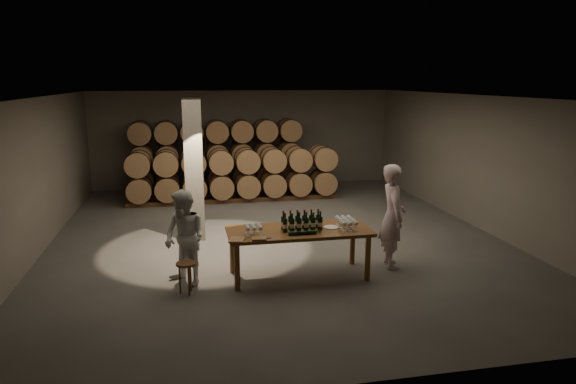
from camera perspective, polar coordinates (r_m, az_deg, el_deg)
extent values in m
plane|color=#514E4C|center=(11.96, -1.43, -4.95)|extent=(12.00, 12.00, 0.00)
plane|color=#605E59|center=(11.41, -1.52, 10.57)|extent=(12.00, 12.00, 0.00)
plane|color=slate|center=(17.46, -4.91, 5.92)|extent=(10.00, 0.00, 10.00)
plane|color=slate|center=(5.93, 8.71, -7.16)|extent=(10.00, 0.00, 10.00)
plane|color=slate|center=(11.81, -26.13, 1.54)|extent=(0.00, 12.00, 12.00)
plane|color=slate|center=(13.37, 20.17, 3.19)|extent=(0.00, 12.00, 12.00)
cube|color=gray|center=(11.61, -10.44, 2.45)|extent=(0.40, 0.40, 3.20)
cylinder|color=brown|center=(8.92, -5.68, -8.33)|extent=(0.10, 0.10, 0.84)
cylinder|color=brown|center=(9.43, 8.85, -7.26)|extent=(0.10, 0.10, 0.84)
cylinder|color=brown|center=(9.73, -6.20, -6.55)|extent=(0.10, 0.10, 0.84)
cylinder|color=brown|center=(10.19, 7.19, -5.68)|extent=(0.10, 0.10, 0.84)
cube|color=brown|center=(9.36, 1.21, -4.36)|extent=(2.60, 1.10, 0.06)
cube|color=brown|center=(16.55, -7.67, 0.08)|extent=(5.48, 0.10, 0.12)
cube|color=brown|center=(17.13, -7.81, 0.51)|extent=(5.48, 0.10, 0.12)
cylinder|color=#A27349|center=(16.78, -15.78, 1.32)|extent=(0.70, 0.95, 0.70)
cylinder|color=black|center=(16.53, -15.84, 1.15)|extent=(0.73, 0.04, 0.73)
cylinder|color=black|center=(17.04, -15.72, 1.49)|extent=(0.73, 0.04, 0.73)
cylinder|color=#A27349|center=(16.74, -13.12, 1.44)|extent=(0.70, 0.95, 0.70)
cylinder|color=black|center=(16.48, -13.14, 1.27)|extent=(0.73, 0.04, 0.73)
cylinder|color=black|center=(16.99, -13.10, 1.61)|extent=(0.73, 0.04, 0.73)
cylinder|color=#A27349|center=(16.73, -10.45, 1.56)|extent=(0.70, 0.95, 0.70)
cylinder|color=black|center=(16.47, -10.43, 1.39)|extent=(0.73, 0.04, 0.73)
cylinder|color=black|center=(16.99, -10.47, 1.72)|extent=(0.73, 0.04, 0.73)
cylinder|color=#A27349|center=(16.76, -7.78, 1.67)|extent=(0.70, 0.95, 0.70)
cylinder|color=black|center=(16.50, -7.72, 1.50)|extent=(0.73, 0.04, 0.73)
cylinder|color=black|center=(17.01, -7.84, 1.83)|extent=(0.73, 0.04, 0.73)
cylinder|color=#A27349|center=(16.82, -5.13, 1.78)|extent=(0.70, 0.95, 0.70)
cylinder|color=black|center=(16.57, -5.03, 1.61)|extent=(0.73, 0.04, 0.73)
cylinder|color=black|center=(17.08, -5.23, 1.93)|extent=(0.73, 0.04, 0.73)
cylinder|color=#A27349|center=(16.92, -2.51, 1.88)|extent=(0.70, 0.95, 0.70)
cylinder|color=black|center=(16.67, -2.37, 1.72)|extent=(0.73, 0.04, 0.73)
cylinder|color=black|center=(17.18, -2.64, 2.03)|extent=(0.73, 0.04, 0.73)
cylinder|color=#A27349|center=(17.06, 0.08, 1.98)|extent=(0.70, 0.95, 0.70)
cylinder|color=black|center=(16.81, 0.26, 1.82)|extent=(0.73, 0.04, 0.73)
cylinder|color=black|center=(17.31, -0.09, 2.13)|extent=(0.73, 0.04, 0.73)
cylinder|color=#A27349|center=(16.66, -15.93, 3.82)|extent=(0.70, 0.95, 0.70)
cylinder|color=black|center=(16.40, -16.00, 3.69)|extent=(0.73, 0.04, 0.73)
cylinder|color=black|center=(16.92, -15.87, 3.95)|extent=(0.73, 0.04, 0.73)
cylinder|color=#A27349|center=(16.62, -13.25, 3.95)|extent=(0.70, 0.95, 0.70)
cylinder|color=black|center=(16.36, -13.27, 3.82)|extent=(0.73, 0.04, 0.73)
cylinder|color=black|center=(16.87, -13.22, 4.07)|extent=(0.73, 0.04, 0.73)
cylinder|color=#A27349|center=(16.61, -10.55, 4.06)|extent=(0.70, 0.95, 0.70)
cylinder|color=black|center=(16.35, -10.53, 3.93)|extent=(0.73, 0.04, 0.73)
cylinder|color=black|center=(16.87, -10.57, 4.19)|extent=(0.73, 0.04, 0.73)
cylinder|color=#A27349|center=(16.64, -7.86, 4.17)|extent=(0.70, 0.95, 0.70)
cylinder|color=black|center=(16.38, -7.80, 4.04)|extent=(0.73, 0.04, 0.73)
cylinder|color=black|center=(16.89, -7.92, 4.30)|extent=(0.73, 0.04, 0.73)
cylinder|color=#A27349|center=(16.70, -5.18, 4.27)|extent=(0.70, 0.95, 0.70)
cylinder|color=black|center=(16.45, -5.08, 4.14)|extent=(0.73, 0.04, 0.73)
cylinder|color=black|center=(16.96, -5.28, 4.39)|extent=(0.73, 0.04, 0.73)
cylinder|color=#A27349|center=(16.80, -2.53, 4.36)|extent=(0.70, 0.95, 0.70)
cylinder|color=black|center=(16.55, -2.39, 4.23)|extent=(0.73, 0.04, 0.73)
cylinder|color=black|center=(17.06, -2.67, 4.48)|extent=(0.73, 0.04, 0.73)
cylinder|color=#A27349|center=(16.94, 0.08, 4.44)|extent=(0.70, 0.95, 0.70)
cylinder|color=black|center=(16.69, 0.26, 4.31)|extent=(0.73, 0.04, 0.73)
cylinder|color=black|center=(17.19, -0.09, 4.56)|extent=(0.73, 0.04, 0.73)
cylinder|color=#A27349|center=(16.57, -16.08, 6.35)|extent=(0.70, 0.95, 0.70)
cylinder|color=black|center=(16.31, -16.15, 6.26)|extent=(0.73, 0.04, 0.73)
cylinder|color=black|center=(16.83, -16.02, 6.44)|extent=(0.73, 0.04, 0.73)
cylinder|color=#A27349|center=(16.53, -13.37, 6.48)|extent=(0.70, 0.95, 0.70)
cylinder|color=black|center=(16.27, -13.40, 6.39)|extent=(0.73, 0.04, 0.73)
cylinder|color=black|center=(16.79, -13.35, 6.57)|extent=(0.73, 0.04, 0.73)
cylinder|color=#A27349|center=(16.52, -10.65, 6.60)|extent=(0.70, 0.95, 0.70)
cylinder|color=black|center=(16.26, -10.64, 6.51)|extent=(0.73, 0.04, 0.73)
cylinder|color=black|center=(16.78, -10.67, 6.69)|extent=(0.73, 0.04, 0.73)
cylinder|color=#A27349|center=(16.55, -7.94, 6.71)|extent=(0.70, 0.95, 0.70)
cylinder|color=black|center=(16.29, -7.88, 6.62)|extent=(0.73, 0.04, 0.73)
cylinder|color=black|center=(16.81, -7.99, 6.79)|extent=(0.73, 0.04, 0.73)
cylinder|color=#A27349|center=(16.61, -5.23, 6.80)|extent=(0.70, 0.95, 0.70)
cylinder|color=black|center=(16.36, -5.13, 6.71)|extent=(0.73, 0.04, 0.73)
cylinder|color=black|center=(16.87, -5.33, 6.88)|extent=(0.73, 0.04, 0.73)
cylinder|color=#A27349|center=(16.72, -2.56, 6.87)|extent=(0.70, 0.95, 0.70)
cylinder|color=black|center=(16.46, -2.41, 6.78)|extent=(0.73, 0.04, 0.73)
cylinder|color=black|center=(16.97, -2.69, 6.95)|extent=(0.73, 0.04, 0.73)
cylinder|color=#A27349|center=(16.85, 0.08, 6.93)|extent=(0.70, 0.95, 0.70)
cylinder|color=black|center=(16.60, 0.26, 6.84)|extent=(0.73, 0.04, 0.73)
cylinder|color=black|center=(17.11, -0.09, 7.01)|extent=(0.73, 0.04, 0.73)
cube|color=brown|center=(15.22, -5.85, -0.96)|extent=(6.26, 0.10, 0.12)
cube|color=brown|center=(15.80, -6.06, -0.47)|extent=(6.26, 0.10, 0.12)
cylinder|color=#A27349|center=(15.41, -16.14, 0.34)|extent=(0.70, 0.95, 0.70)
cylinder|color=black|center=(15.16, -16.22, 0.14)|extent=(0.73, 0.04, 0.73)
cylinder|color=black|center=(15.67, -16.07, 0.53)|extent=(0.73, 0.04, 0.73)
cylinder|color=#A27349|center=(15.37, -13.25, 0.46)|extent=(0.70, 0.95, 0.70)
cylinder|color=black|center=(15.11, -13.27, 0.26)|extent=(0.73, 0.04, 0.73)
cylinder|color=black|center=(15.62, -13.22, 0.66)|extent=(0.73, 0.04, 0.73)
cylinder|color=#A27349|center=(15.36, -10.34, 0.59)|extent=(0.70, 0.95, 0.70)
cylinder|color=black|center=(15.10, -10.32, 0.39)|extent=(0.73, 0.04, 0.73)
cylinder|color=black|center=(15.61, -10.36, 0.78)|extent=(0.73, 0.04, 0.73)
cylinder|color=#A27349|center=(15.39, -7.44, 0.71)|extent=(0.70, 0.95, 0.70)
cylinder|color=black|center=(15.13, -7.37, 0.52)|extent=(0.73, 0.04, 0.73)
cylinder|color=black|center=(15.64, -7.51, 0.90)|extent=(0.73, 0.04, 0.73)
cylinder|color=#A27349|center=(15.46, -4.55, 0.83)|extent=(0.70, 0.95, 0.70)
cylinder|color=black|center=(15.21, -4.43, 0.64)|extent=(0.73, 0.04, 0.73)
cylinder|color=black|center=(15.71, -4.67, 1.02)|extent=(0.73, 0.04, 0.73)
cylinder|color=#A27349|center=(15.57, -1.70, 0.95)|extent=(0.70, 0.95, 0.70)
cylinder|color=black|center=(15.32, -1.54, 0.76)|extent=(0.73, 0.04, 0.73)
cylinder|color=black|center=(15.82, -1.86, 1.13)|extent=(0.73, 0.04, 0.73)
cylinder|color=#A27349|center=(15.72, 1.10, 1.06)|extent=(0.70, 0.95, 0.70)
cylinder|color=black|center=(15.47, 1.31, 0.88)|extent=(0.73, 0.04, 0.73)
cylinder|color=black|center=(15.96, 0.90, 1.24)|extent=(0.73, 0.04, 0.73)
cylinder|color=#A27349|center=(15.90, 3.85, 1.17)|extent=(0.70, 0.95, 0.70)
cylinder|color=black|center=(15.65, 4.10, 0.99)|extent=(0.73, 0.04, 0.73)
cylinder|color=black|center=(16.15, 3.61, 1.35)|extent=(0.73, 0.04, 0.73)
cylinder|color=#A27349|center=(15.28, -16.31, 3.05)|extent=(0.70, 0.95, 0.70)
cylinder|color=black|center=(15.03, -16.39, 2.89)|extent=(0.73, 0.04, 0.73)
cylinder|color=black|center=(15.54, -16.23, 3.21)|extent=(0.73, 0.04, 0.73)
cylinder|color=#A27349|center=(15.23, -13.38, 3.19)|extent=(0.70, 0.95, 0.70)
cylinder|color=black|center=(14.98, -13.41, 3.03)|extent=(0.73, 0.04, 0.73)
cylinder|color=black|center=(15.49, -13.36, 3.34)|extent=(0.73, 0.04, 0.73)
cylinder|color=#A27349|center=(15.22, -10.45, 3.32)|extent=(0.70, 0.95, 0.70)
cylinder|color=black|center=(14.97, -10.43, 3.16)|extent=(0.73, 0.04, 0.73)
cylinder|color=black|center=(15.48, -10.47, 3.46)|extent=(0.73, 0.04, 0.73)
cylinder|color=#A27349|center=(15.26, -7.51, 3.43)|extent=(0.70, 0.95, 0.70)
cylinder|color=black|center=(15.00, -7.44, 3.28)|extent=(0.73, 0.04, 0.73)
cylinder|color=black|center=(15.51, -7.58, 3.58)|extent=(0.73, 0.04, 0.73)
cylinder|color=#A27349|center=(15.33, -4.60, 3.54)|extent=(0.70, 0.95, 0.70)
cylinder|color=black|center=(15.07, -4.48, 3.39)|extent=(0.73, 0.04, 0.73)
cylinder|color=black|center=(15.58, -4.72, 3.69)|extent=(0.73, 0.04, 0.73)
cylinder|color=#A27349|center=(15.44, -1.72, 3.64)|extent=(0.70, 0.95, 0.70)
cylinder|color=black|center=(15.18, -1.55, 3.49)|extent=(0.73, 0.04, 0.73)
cylinder|color=black|center=(15.69, -1.88, 3.78)|extent=(0.73, 0.04, 0.73)
cylinder|color=#A27349|center=(15.59, 1.11, 3.73)|extent=(0.70, 0.95, 0.70)
cylinder|color=black|center=(15.34, 1.32, 3.59)|extent=(0.73, 0.04, 0.73)
cylinder|color=black|center=(15.84, 0.91, 3.87)|extent=(0.73, 0.04, 0.73)
cylinder|color=#A27349|center=(15.77, 3.89, 3.81)|extent=(0.70, 0.95, 0.70)
cylinder|color=black|center=(15.52, 4.14, 3.67)|extent=(0.73, 0.04, 0.73)
cylinder|color=black|center=(16.02, 3.64, 3.95)|extent=(0.73, 0.04, 0.73)
cylinder|color=black|center=(9.16, -0.33, -3.75)|extent=(0.09, 0.09, 0.24)
cylinder|color=silver|center=(9.16, -0.33, -3.82)|extent=(0.09, 0.09, 0.08)
cylinder|color=black|center=(9.11, -0.33, -2.74)|extent=(0.03, 0.03, 0.10)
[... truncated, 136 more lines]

